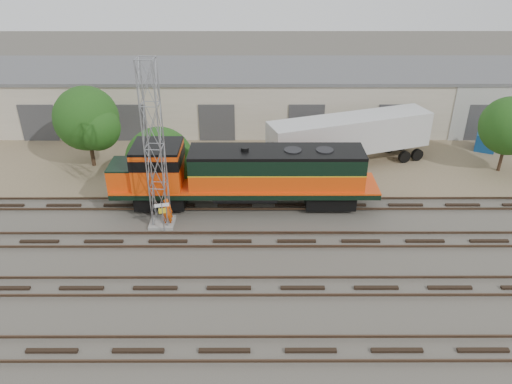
{
  "coord_description": "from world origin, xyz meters",
  "views": [
    {
      "loc": [
        -2.57,
        -24.29,
        17.54
      ],
      "look_at": [
        -2.52,
        4.0,
        2.2
      ],
      "focal_mm": 35.0,
      "sensor_mm": 36.0,
      "label": 1
    }
  ],
  "objects_px": {
    "semi_trailer": "(353,135)",
    "worker": "(167,212)",
    "locomotive": "(240,174)",
    "signal_tower": "(155,150)"
  },
  "relations": [
    {
      "from": "semi_trailer",
      "to": "signal_tower",
      "type": "bearing_deg",
      "value": -165.68
    },
    {
      "from": "signal_tower",
      "to": "worker",
      "type": "relative_size",
      "value": 5.45
    },
    {
      "from": "locomotive",
      "to": "semi_trailer",
      "type": "xyz_separation_m",
      "value": [
        8.86,
        6.84,
        0.11
      ]
    },
    {
      "from": "worker",
      "to": "semi_trailer",
      "type": "height_order",
      "value": "semi_trailer"
    },
    {
      "from": "locomotive",
      "to": "semi_trailer",
      "type": "distance_m",
      "value": 11.19
    },
    {
      "from": "locomotive",
      "to": "semi_trailer",
      "type": "height_order",
      "value": "locomotive"
    },
    {
      "from": "semi_trailer",
      "to": "worker",
      "type": "bearing_deg",
      "value": -164.45
    },
    {
      "from": "signal_tower",
      "to": "semi_trailer",
      "type": "xyz_separation_m",
      "value": [
        13.99,
        9.2,
        -2.7
      ]
    },
    {
      "from": "locomotive",
      "to": "worker",
      "type": "height_order",
      "value": "locomotive"
    },
    {
      "from": "signal_tower",
      "to": "semi_trailer",
      "type": "distance_m",
      "value": 16.96
    }
  ]
}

